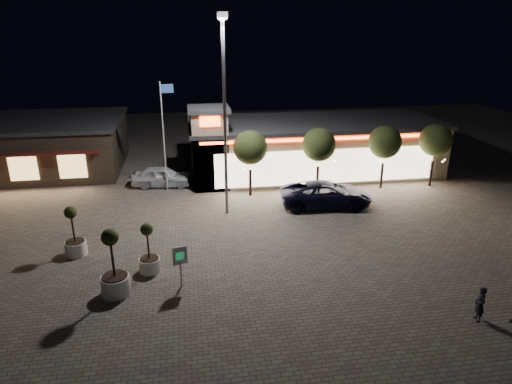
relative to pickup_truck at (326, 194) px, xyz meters
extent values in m
plane|color=#6B6156|center=(-8.79, -8.11, -0.85)|extent=(90.00, 90.00, 0.00)
cube|color=gray|center=(1.21, 7.89, 1.15)|extent=(20.00, 8.00, 4.00)
cube|color=#262628|center=(1.21, 7.89, 3.30)|extent=(20.40, 8.40, 0.30)
cube|color=beige|center=(1.21, 3.84, 0.75)|extent=(17.00, 0.12, 2.60)
cube|color=#FF3E14|center=(1.21, 3.81, 2.90)|extent=(19.00, 0.10, 0.18)
cube|color=gray|center=(-7.49, 5.19, 2.05)|extent=(2.60, 2.60, 5.80)
cube|color=#262628|center=(-7.49, 5.19, 5.10)|extent=(3.00, 3.00, 0.30)
cube|color=#FF3E14|center=(-7.49, 3.84, 4.45)|extent=(1.40, 0.10, 0.70)
cube|color=#382D23|center=(-22.79, 11.89, 1.15)|extent=(16.00, 10.00, 4.00)
cube|color=#262628|center=(-22.79, 11.89, 3.30)|extent=(16.40, 10.40, 0.30)
cube|color=#FFC472|center=(-21.29, 6.84, 0.75)|extent=(2.00, 0.12, 1.80)
cube|color=#FFC472|center=(-17.79, 6.84, 0.75)|extent=(2.00, 0.12, 1.80)
cylinder|color=gray|center=(-6.79, -0.11, 5.15)|extent=(0.20, 0.20, 12.00)
cube|color=gray|center=(-6.79, -0.11, 11.35)|extent=(0.60, 0.40, 0.35)
cube|color=white|center=(-6.79, -0.11, 11.15)|extent=(0.45, 0.30, 0.08)
cylinder|color=white|center=(-10.79, 4.89, 3.15)|extent=(0.10, 0.10, 8.00)
cube|color=navy|center=(-10.34, 4.89, 6.65)|extent=(0.90, 0.04, 0.60)
cylinder|color=#332319|center=(-4.79, 2.89, 0.11)|extent=(0.20, 0.20, 1.92)
sphere|color=#2D3819|center=(-4.79, 2.89, 2.72)|extent=(2.42, 2.42, 2.42)
cylinder|color=#332319|center=(0.21, 2.89, 0.11)|extent=(0.20, 0.20, 1.92)
sphere|color=#2D3819|center=(0.21, 2.89, 2.72)|extent=(2.42, 2.42, 2.42)
cylinder|color=#332319|center=(5.21, 2.89, 0.11)|extent=(0.20, 0.20, 1.92)
sphere|color=#2D3819|center=(5.21, 2.89, 2.72)|extent=(2.42, 2.42, 2.42)
cylinder|color=#332319|center=(9.21, 2.89, 0.11)|extent=(0.20, 0.20, 1.92)
sphere|color=#2D3819|center=(9.21, 2.89, 2.72)|extent=(2.42, 2.42, 2.42)
imported|color=black|center=(0.00, 0.00, 0.00)|extent=(6.40, 3.46, 1.71)
imported|color=silver|center=(-11.15, 5.89, -0.08)|extent=(4.74, 2.35, 1.55)
imported|color=black|center=(2.52, -13.35, -0.07)|extent=(0.44, 0.61, 1.56)
cube|color=#59514C|center=(3.73, -13.84, -0.64)|extent=(0.35, 0.14, 0.18)
cylinder|color=silver|center=(-15.39, -4.64, -0.47)|extent=(1.14, 1.14, 0.76)
cylinder|color=black|center=(-15.39, -4.64, -0.07)|extent=(0.99, 0.99, 0.06)
cylinder|color=#332319|center=(-15.39, -4.64, 0.81)|extent=(0.10, 0.10, 1.71)
sphere|color=#2D3819|center=(-15.39, -4.64, 1.62)|extent=(0.67, 0.67, 0.67)
cylinder|color=silver|center=(-12.77, -8.89, -0.41)|extent=(1.33, 1.33, 0.89)
cylinder|color=black|center=(-12.77, -8.89, 0.06)|extent=(1.16, 1.16, 0.07)
cylinder|color=#332319|center=(-12.77, -8.89, 1.09)|extent=(0.11, 0.11, 2.00)
sphere|color=#2D3819|center=(-12.77, -8.89, 2.04)|extent=(0.78, 0.78, 0.78)
cylinder|color=silver|center=(-11.35, -7.08, -0.50)|extent=(1.07, 1.07, 0.72)
cylinder|color=black|center=(-11.35, -7.08, -0.12)|extent=(0.93, 0.93, 0.05)
cylinder|color=#332319|center=(-11.35, -7.08, 0.71)|extent=(0.09, 0.09, 1.61)
sphere|color=#2D3819|center=(-11.35, -7.08, 1.47)|extent=(0.63, 0.63, 0.63)
cylinder|color=gray|center=(-9.78, -8.74, -0.22)|extent=(0.08, 0.08, 1.27)
cube|color=white|center=(-9.78, -8.74, 0.78)|extent=(0.68, 0.24, 0.90)
cube|color=#178A3F|center=(-9.78, -8.78, 0.78)|extent=(0.36, 0.12, 0.37)
camera|label=1|loc=(-9.21, -27.85, 10.91)|focal=32.00mm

